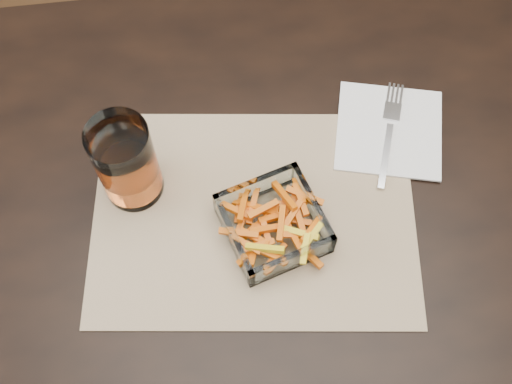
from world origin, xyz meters
TOP-DOWN VIEW (x-y plane):
  - dining_table at (0.00, 0.00)m, footprint 1.60×0.90m
  - placemat at (-0.12, 0.02)m, footprint 0.49×0.39m
  - glass_bowl at (-0.09, -0.00)m, footprint 0.16×0.16m
  - tumbler at (-0.28, 0.09)m, footprint 0.08×0.08m
  - napkin at (0.10, 0.13)m, footprint 0.19×0.19m
  - fork at (0.10, 0.13)m, footprint 0.08×0.18m

SIDE VIEW (x-z plane):
  - dining_table at x=0.00m, z-range 0.29..1.04m
  - placemat at x=-0.12m, z-range 0.75..0.75m
  - napkin at x=0.10m, z-range 0.75..0.76m
  - fork at x=0.10m, z-range 0.76..0.76m
  - glass_bowl at x=-0.09m, z-range 0.75..0.80m
  - tumbler at x=-0.28m, z-range 0.75..0.89m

